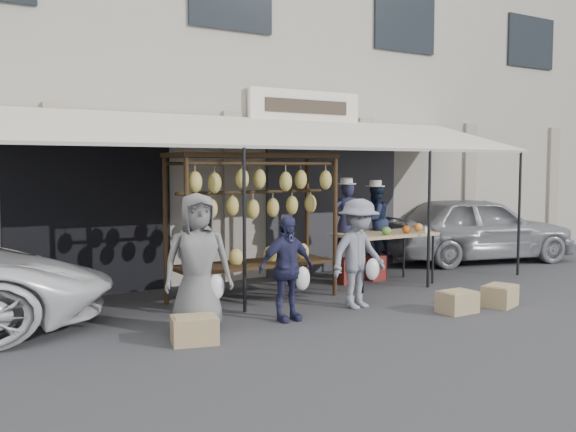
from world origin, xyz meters
The scene contains 16 objects.
ground_plane centered at (0.00, 0.00, 0.00)m, with size 90.00×90.00×0.00m, color #2D2D30.
shophouse centered at (0.00, 6.50, 3.65)m, with size 24.00×6.15×7.30m.
awning centered at (0.01, 2.28, 2.57)m, with size 10.00×2.35×2.92m.
banana_rack centered at (-0.48, 1.79, 1.56)m, with size 2.60×0.90×2.24m.
produce_table centered at (2.04, 1.70, 0.86)m, with size 1.70×0.90×1.04m.
vendor_left centered at (1.53, 2.17, 1.10)m, with size 0.49×0.32×1.33m, color #232543.
vendor_right centered at (2.20, 2.19, 1.08)m, with size 0.62×0.48×1.27m, color #1B243F.
customer_left centered at (-2.00, 0.48, 0.86)m, with size 0.84×0.55×1.72m, color slate.
customer_mid centered at (-0.76, 0.43, 0.70)m, with size 0.82×0.34×1.39m, color #2B2D52.
customer_right centered at (0.52, 0.53, 0.79)m, with size 1.02×0.59×1.58m, color gray.
stool_left centered at (1.53, 2.17, 0.22)m, with size 0.31×0.31×0.44m, color maroon.
stool_right centered at (2.20, 2.19, 0.22)m, with size 0.32×0.32×0.44m, color maroon.
crate_near_a centered at (1.51, -0.45, 0.15)m, with size 0.50×0.38×0.30m, color tan.
crate_near_b centered at (2.34, -0.48, 0.15)m, with size 0.51×0.39×0.31m, color tan.
crate_far centered at (-2.24, 0.06, 0.16)m, with size 0.52×0.39×0.31m, color tan.
sedan centered at (5.48, 2.78, 0.71)m, with size 1.68×4.19×1.43m, color gray.
Camera 1 is at (-5.16, -6.68, 2.04)m, focal length 40.00 mm.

